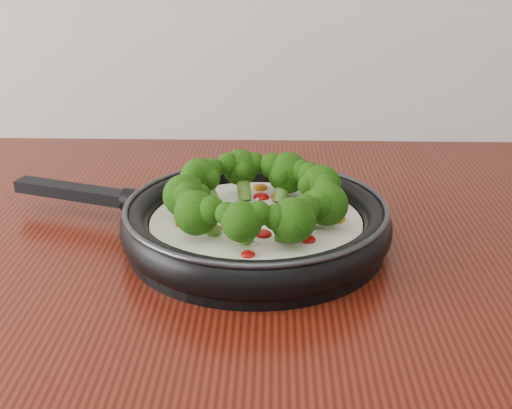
{
  "coord_description": "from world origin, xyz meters",
  "views": [
    {
      "loc": [
        0.02,
        0.39,
        1.24
      ],
      "look_at": [
        0.0,
        1.08,
        0.95
      ],
      "focal_mm": 46.94,
      "sensor_mm": 36.0,
      "label": 1
    }
  ],
  "objects": [
    {
      "name": "skillet",
      "position": [
        -0.0,
        1.08,
        0.93
      ],
      "size": [
        0.5,
        0.38,
        0.09
      ],
      "color": "black",
      "rests_on": "counter"
    }
  ]
}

